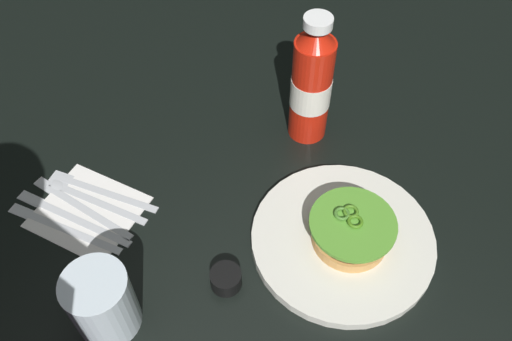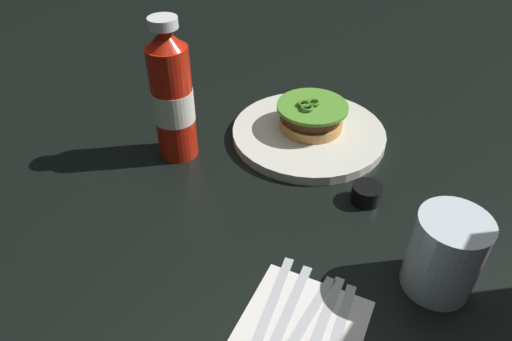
{
  "view_description": "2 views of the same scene",
  "coord_description": "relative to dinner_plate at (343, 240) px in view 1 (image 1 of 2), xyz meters",
  "views": [
    {
      "loc": [
        -0.22,
        0.37,
        0.71
      ],
      "look_at": [
        0.09,
        -0.04,
        0.06
      ],
      "focal_mm": 37.92,
      "sensor_mm": 36.0,
      "label": 1
    },
    {
      "loc": [
        0.54,
        0.28,
        0.47
      ],
      "look_at": [
        0.11,
        -0.03,
        0.04
      ],
      "focal_mm": 32.21,
      "sensor_mm": 36.0,
      "label": 2
    }
  ],
  "objects": [
    {
      "name": "napkin",
      "position": [
        0.35,
        0.19,
        -0.01
      ],
      "size": [
        0.18,
        0.16,
        0.0
      ],
      "primitive_type": "cube",
      "rotation": [
        0.0,
        0.0,
        0.18
      ],
      "color": "white",
      "rests_on": "ground_plane"
    },
    {
      "name": "fork_utensil",
      "position": [
        0.37,
        0.16,
        -0.0
      ],
      "size": [
        0.19,
        0.07,
        0.0
      ],
      "color": "silver",
      "rests_on": "napkin"
    },
    {
      "name": "condiment_cup",
      "position": [
        0.1,
        0.16,
        0.01
      ],
      "size": [
        0.05,
        0.05,
        0.03
      ],
      "primitive_type": "cylinder",
      "color": "black",
      "rests_on": "ground_plane"
    },
    {
      "name": "dinner_plate",
      "position": [
        0.0,
        0.0,
        0.0
      ],
      "size": [
        0.27,
        0.27,
        0.02
      ],
      "primitive_type": "cylinder",
      "color": "silver",
      "rests_on": "ground_plane"
    },
    {
      "name": "ground_plane",
      "position": [
        0.07,
        0.04,
        -0.01
      ],
      "size": [
        3.0,
        3.0,
        0.0
      ],
      "primitive_type": "plane",
      "color": "black"
    },
    {
      "name": "burger_sandwich",
      "position": [
        -0.01,
        -0.0,
        0.03
      ],
      "size": [
        0.13,
        0.13,
        0.05
      ],
      "color": "tan",
      "rests_on": "dinner_plate"
    },
    {
      "name": "steak_knife",
      "position": [
        0.37,
        0.24,
        -0.0
      ],
      "size": [
        0.2,
        0.06,
        0.0
      ],
      "color": "silver",
      "rests_on": "napkin"
    },
    {
      "name": "table_knife",
      "position": [
        0.37,
        0.22,
        -0.0
      ],
      "size": [
        0.21,
        0.05,
        0.0
      ],
      "color": "silver",
      "rests_on": "napkin"
    },
    {
      "name": "butter_knife",
      "position": [
        0.37,
        0.19,
        -0.0
      ],
      "size": [
        0.2,
        0.03,
        0.0
      ],
      "color": "silver",
      "rests_on": "napkin"
    },
    {
      "name": "ketchup_bottle",
      "position": [
        0.17,
        -0.16,
        0.1
      ],
      "size": [
        0.07,
        0.07,
        0.24
      ],
      "color": "red",
      "rests_on": "ground_plane"
    },
    {
      "name": "water_glass",
      "position": [
        0.19,
        0.3,
        0.05
      ],
      "size": [
        0.09,
        0.09,
        0.11
      ],
      "primitive_type": "cylinder",
      "color": "silver",
      "rests_on": "ground_plane"
    },
    {
      "name": "spoon_utensil",
      "position": [
        0.38,
        0.18,
        -0.0
      ],
      "size": [
        0.19,
        0.05,
        0.0
      ],
      "color": "silver",
      "rests_on": "napkin"
    }
  ]
}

